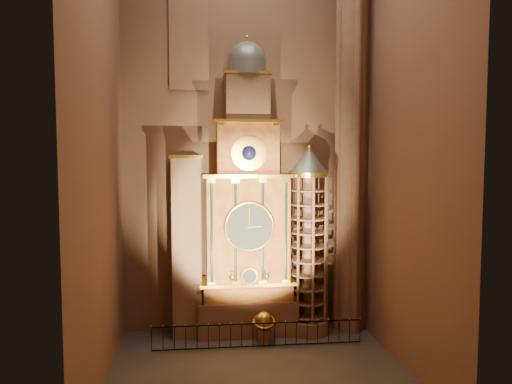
{
  "coord_description": "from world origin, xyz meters",
  "views": [
    {
      "loc": [
        -2.78,
        -20.54,
        9.92
      ],
      "look_at": [
        0.25,
        3.0,
        8.26
      ],
      "focal_mm": 32.0,
      "sensor_mm": 36.0,
      "label": 1
    }
  ],
  "objects": [
    {
      "name": "celestial_globe",
      "position": [
        0.73,
        3.37,
        1.03
      ],
      "size": [
        1.26,
        1.2,
        1.71
      ],
      "color": "#8C634C",
      "rests_on": "floor"
    },
    {
      "name": "portrait_tower",
      "position": [
        -3.4,
        4.98,
        5.15
      ],
      "size": [
        1.8,
        1.6,
        10.2
      ],
      "color": "#8C634C",
      "rests_on": "floor"
    },
    {
      "name": "wall_back",
      "position": [
        0.0,
        6.0,
        11.0
      ],
      "size": [
        22.0,
        0.0,
        22.0
      ],
      "primitive_type": "plane",
      "rotation": [
        1.57,
        0.0,
        0.0
      ],
      "color": "brown",
      "rests_on": "floor"
    },
    {
      "name": "wall_left",
      "position": [
        -7.0,
        0.0,
        11.0
      ],
      "size": [
        0.0,
        22.0,
        22.0
      ],
      "primitive_type": "plane",
      "rotation": [
        1.57,
        0.0,
        1.57
      ],
      "color": "brown",
      "rests_on": "floor"
    },
    {
      "name": "floor",
      "position": [
        0.0,
        0.0,
        0.0
      ],
      "size": [
        14.0,
        14.0,
        0.0
      ],
      "primitive_type": "plane",
      "color": "#383330",
      "rests_on": "ground"
    },
    {
      "name": "astronomical_clock",
      "position": [
        0.0,
        4.96,
        6.68
      ],
      "size": [
        5.6,
        2.41,
        16.7
      ],
      "color": "#8C634C",
      "rests_on": "floor"
    },
    {
      "name": "stair_turret",
      "position": [
        3.5,
        4.7,
        5.27
      ],
      "size": [
        2.5,
        2.5,
        10.8
      ],
      "color": "#8C634C",
      "rests_on": "floor"
    },
    {
      "name": "stained_glass_window",
      "position": [
        -3.2,
        5.92,
        16.5
      ],
      "size": [
        2.2,
        0.14,
        5.2
      ],
      "color": "navy",
      "rests_on": "wall_back"
    },
    {
      "name": "wall_right",
      "position": [
        7.0,
        0.0,
        11.0
      ],
      "size": [
        0.0,
        22.0,
        22.0
      ],
      "primitive_type": "plane",
      "rotation": [
        1.57,
        0.0,
        -1.57
      ],
      "color": "brown",
      "rests_on": "floor"
    },
    {
      "name": "iron_railing",
      "position": [
        0.33,
        2.72,
        0.7
      ],
      "size": [
        11.08,
        0.29,
        1.29
      ],
      "color": "black",
      "rests_on": "floor"
    },
    {
      "name": "gothic_pier",
      "position": [
        6.1,
        5.0,
        11.0
      ],
      "size": [
        2.04,
        2.04,
        22.0
      ],
      "color": "#8C634C",
      "rests_on": "floor"
    }
  ]
}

